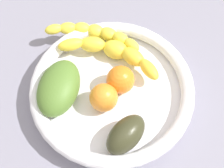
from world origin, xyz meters
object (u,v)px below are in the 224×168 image
at_px(banana_draped_left, 112,52).
at_px(avocado_dark, 126,134).
at_px(orange_front, 104,97).
at_px(orange_mid_left, 121,80).
at_px(banana_draped_right, 94,33).
at_px(mango_green, 59,88).
at_px(fruit_bowl, 112,90).

height_order(banana_draped_left, avocado_dark, avocado_dark).
distance_m(orange_front, orange_mid_left, 0.05).
bearing_deg(banana_draped_right, mango_green, -110.22).
bearing_deg(mango_green, orange_front, -8.35).
xyz_separation_m(fruit_bowl, banana_draped_right, (-0.05, 0.13, 0.02)).
bearing_deg(orange_front, fruit_bowl, 65.89).
relative_size(banana_draped_right, orange_front, 3.87).
height_order(fruit_bowl, mango_green, mango_green).
height_order(fruit_bowl, orange_front, orange_front).
bearing_deg(fruit_bowl, banana_draped_left, 94.86).
bearing_deg(orange_mid_left, orange_front, -125.41).
bearing_deg(mango_green, avocado_dark, -31.47).
bearing_deg(avocado_dark, orange_mid_left, 98.97).
bearing_deg(avocado_dark, mango_green, 148.53).
height_order(banana_draped_right, orange_mid_left, orange_mid_left).
height_order(fruit_bowl, banana_draped_right, banana_draped_right).
bearing_deg(fruit_bowl, avocado_dark, -71.53).
distance_m(banana_draped_right, orange_front, 0.17).
distance_m(orange_mid_left, avocado_dark, 0.12).
xyz_separation_m(fruit_bowl, avocado_dark, (0.03, -0.10, 0.02)).
distance_m(banana_draped_right, avocado_dark, 0.25).
distance_m(banana_draped_right, orange_mid_left, 0.14).
xyz_separation_m(orange_mid_left, avocado_dark, (0.02, -0.12, -0.00)).
xyz_separation_m(banana_draped_right, avocado_dark, (0.09, -0.24, 0.00)).
relative_size(banana_draped_left, orange_mid_left, 3.92).
xyz_separation_m(banana_draped_right, orange_mid_left, (0.07, -0.12, 0.01)).
relative_size(mango_green, avocado_dark, 1.40).
relative_size(orange_front, mango_green, 0.45).
relative_size(banana_draped_right, mango_green, 1.73).
bearing_deg(banana_draped_right, avocado_dark, -69.94).
distance_m(banana_draped_left, avocado_dark, 0.19).
bearing_deg(avocado_dark, fruit_bowl, 108.47).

